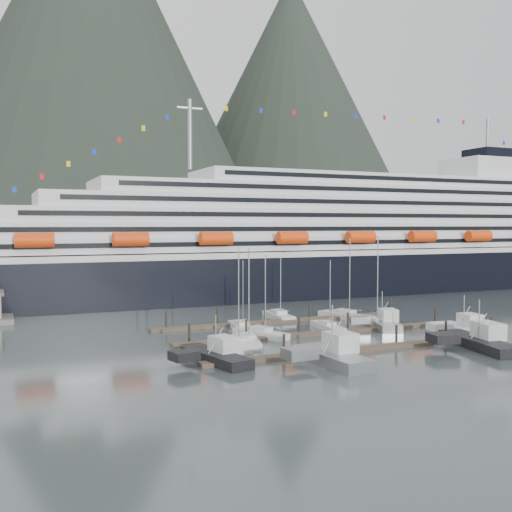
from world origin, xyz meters
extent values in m
plane|color=#445050|center=(0.00, 0.00, 0.00)|extent=(1600.00, 1600.00, 0.00)
cone|color=black|center=(40.00, 560.00, 180.00)|extent=(400.00, 400.00, 420.00)
cone|color=black|center=(300.00, 620.00, 155.00)|extent=(360.00, 360.00, 360.00)
cube|color=black|center=(25.00, 55.00, 4.00)|extent=(210.00, 28.00, 12.00)
cube|color=silver|center=(25.00, 55.00, 10.50)|extent=(205.80, 27.44, 1.50)
cube|color=silver|center=(30.00, 55.00, 13.10)|extent=(185.00, 26.00, 3.20)
cube|color=black|center=(30.00, 41.95, 13.26)|extent=(175.75, 0.20, 1.00)
cube|color=silver|center=(32.00, 55.00, 16.30)|extent=(180.00, 25.00, 3.20)
cube|color=black|center=(32.00, 42.45, 16.46)|extent=(171.00, 0.20, 1.00)
cube|color=silver|center=(34.00, 55.00, 19.50)|extent=(172.00, 24.00, 3.20)
cube|color=black|center=(34.00, 42.95, 19.66)|extent=(163.40, 0.20, 1.00)
cube|color=silver|center=(36.00, 55.00, 22.70)|extent=(160.00, 23.00, 3.20)
cube|color=black|center=(36.00, 43.45, 22.86)|extent=(152.00, 0.20, 1.00)
cube|color=silver|center=(38.00, 55.00, 25.80)|extent=(140.00, 22.00, 3.00)
cube|color=black|center=(38.00, 43.95, 25.95)|extent=(133.00, 0.20, 1.00)
cube|color=silver|center=(40.00, 55.00, 28.80)|extent=(95.00, 20.00, 3.00)
cube|color=black|center=(40.00, 44.95, 28.95)|extent=(90.25, 0.20, 1.00)
cube|color=silver|center=(80.00, 55.00, 33.30)|extent=(22.00, 16.00, 6.00)
cube|color=black|center=(80.00, 55.00, 37.80)|extent=(10.00, 10.00, 3.00)
cylinder|color=gray|center=(-10.00, 55.00, 38.30)|extent=(1.00, 1.00, 16.00)
cylinder|color=gray|center=(80.00, 55.00, 43.30)|extent=(0.80, 0.80, 10.00)
cylinder|color=#FF410D|center=(-45.00, 40.00, 14.50)|extent=(7.00, 2.80, 2.80)
cylinder|color=#FF410D|center=(-27.00, 40.00, 14.50)|extent=(7.00, 2.80, 2.80)
cylinder|color=#FF410D|center=(-9.00, 40.00, 14.50)|extent=(7.00, 2.80, 2.80)
cylinder|color=#FF410D|center=(9.00, 40.00, 14.50)|extent=(7.00, 2.80, 2.80)
cylinder|color=#FF410D|center=(27.00, 40.00, 14.50)|extent=(7.00, 2.80, 2.80)
cylinder|color=#FF410D|center=(45.00, 40.00, 14.50)|extent=(7.00, 2.80, 2.80)
cylinder|color=#FF410D|center=(63.00, 40.00, 14.50)|extent=(7.00, 2.80, 2.80)
cube|color=#4E3D32|center=(-5.00, -10.00, 0.25)|extent=(48.00, 2.00, 0.50)
cylinder|color=black|center=(-26.00, -8.90, 1.40)|extent=(0.36, 0.36, 3.20)
cylinder|color=black|center=(-17.00, -8.90, 1.40)|extent=(0.36, 0.36, 3.20)
cylinder|color=black|center=(-8.00, -8.90, 1.40)|extent=(0.36, 0.36, 3.20)
cylinder|color=black|center=(1.00, -8.90, 1.40)|extent=(0.36, 0.36, 3.20)
cylinder|color=black|center=(10.00, -8.90, 1.40)|extent=(0.36, 0.36, 3.20)
cylinder|color=black|center=(19.00, -8.90, 1.40)|extent=(0.36, 0.36, 3.20)
cube|color=#4E3D32|center=(-5.00, 3.00, 0.25)|extent=(48.00, 2.00, 0.50)
cylinder|color=black|center=(-26.00, 4.10, 1.40)|extent=(0.36, 0.36, 3.20)
cylinder|color=black|center=(-17.00, 4.10, 1.40)|extent=(0.36, 0.36, 3.20)
cylinder|color=black|center=(-8.00, 4.10, 1.40)|extent=(0.36, 0.36, 3.20)
cylinder|color=black|center=(1.00, 4.10, 1.40)|extent=(0.36, 0.36, 3.20)
cylinder|color=black|center=(10.00, 4.10, 1.40)|extent=(0.36, 0.36, 3.20)
cylinder|color=black|center=(19.00, 4.10, 1.40)|extent=(0.36, 0.36, 3.20)
cube|color=#4E3D32|center=(-5.00, 16.00, 0.25)|extent=(48.00, 2.00, 0.50)
cylinder|color=black|center=(-26.00, 17.10, 1.40)|extent=(0.36, 0.36, 3.20)
cylinder|color=black|center=(-17.00, 17.10, 1.40)|extent=(0.36, 0.36, 3.20)
cylinder|color=black|center=(-8.00, 17.10, 1.40)|extent=(0.36, 0.36, 3.20)
cylinder|color=black|center=(1.00, 17.10, 1.40)|extent=(0.36, 0.36, 3.20)
cylinder|color=black|center=(10.00, 17.10, 1.40)|extent=(0.36, 0.36, 3.20)
cylinder|color=black|center=(19.00, 17.10, 1.40)|extent=(0.36, 0.36, 3.20)
cube|color=#B1B1B1|center=(-18.39, 0.04, 0.25)|extent=(5.15, 9.94, 1.49)
cube|color=#B1B1B1|center=(-18.39, 0.04, 1.22)|extent=(2.92, 3.78, 0.85)
cylinder|color=gray|center=(-18.64, -0.89, 7.52)|extent=(0.17, 0.17, 13.13)
cube|color=#B1B1B1|center=(-20.30, -0.63, 0.25)|extent=(4.27, 9.86, 1.34)
cube|color=#B1B1B1|center=(-20.30, -0.63, 1.10)|extent=(2.52, 3.65, 0.76)
cylinder|color=gray|center=(-20.49, -1.57, 7.66)|extent=(0.15, 0.15, 13.60)
cube|color=#B1B1B1|center=(-14.23, 4.97, 0.25)|extent=(6.44, 9.95, 1.43)
cube|color=#B1B1B1|center=(-14.23, 4.97, 1.18)|extent=(3.27, 3.94, 0.82)
cylinder|color=gray|center=(-13.83, 4.08, 6.90)|extent=(0.16, 0.16, 11.95)
cube|color=#B1B1B1|center=(-1.29, 6.71, 0.25)|extent=(3.08, 9.67, 1.21)
cube|color=#B1B1B1|center=(-1.29, 6.71, 0.99)|extent=(2.02, 3.47, 0.69)
cylinder|color=gray|center=(-1.38, 5.77, 6.17)|extent=(0.14, 0.14, 10.78)
cube|color=#B1B1B1|center=(-14.58, 11.93, 0.25)|extent=(3.74, 9.84, 1.34)
cube|color=#B1B1B1|center=(-14.58, 11.93, 1.10)|extent=(2.34, 3.58, 0.77)
cylinder|color=gray|center=(-14.71, 10.98, 6.21)|extent=(0.15, 0.15, 10.69)
cube|color=#B1B1B1|center=(-3.95, 20.00, 0.25)|extent=(3.14, 9.65, 1.49)
cube|color=#B1B1B1|center=(-3.95, 20.00, 1.22)|extent=(2.26, 3.43, 0.85)
cylinder|color=gray|center=(-3.99, 19.05, 6.19)|extent=(0.17, 0.17, 10.46)
cube|color=#B1B1B1|center=(7.46, 15.39, 0.25)|extent=(5.96, 11.33, 1.47)
cube|color=#B1B1B1|center=(7.46, 15.39, 1.21)|extent=(3.17, 4.31, 0.84)
cylinder|color=gray|center=(7.80, 14.34, 7.94)|extent=(0.17, 0.17, 14.00)
cube|color=#B1B1B1|center=(6.89, 5.60, 0.25)|extent=(5.31, 10.40, 1.56)
cube|color=#B1B1B1|center=(6.89, 5.60, 1.28)|extent=(3.03, 3.95, 0.89)
cylinder|color=gray|center=(7.14, 4.63, 8.20)|extent=(0.18, 0.18, 14.40)
cube|color=black|center=(-26.36, -8.45, 0.35)|extent=(6.07, 12.56, 1.86)
cube|color=black|center=(-30.83, -9.52, 1.49)|extent=(3.70, 3.33, 1.12)
cube|color=#B1B1B1|center=(-25.18, -8.17, 2.14)|extent=(3.38, 4.14, 2.05)
cube|color=black|center=(-25.18, -8.17, 2.89)|extent=(3.14, 3.86, 0.47)
cylinder|color=gray|center=(-26.36, -8.45, 3.73)|extent=(0.15, 0.15, 4.66)
cube|color=#929598|center=(-13.30, -15.00, 0.35)|extent=(4.99, 12.78, 2.28)
cube|color=#929598|center=(-18.05, -15.34, 1.82)|extent=(4.06, 3.02, 1.37)
cube|color=#B1B1B1|center=(-12.05, -14.91, 2.62)|extent=(3.45, 3.97, 2.50)
cube|color=black|center=(-12.05, -14.91, 3.53)|extent=(3.20, 3.71, 0.57)
cylinder|color=gray|center=(-13.30, -15.00, 4.55)|extent=(0.18, 0.18, 5.69)
cube|color=black|center=(10.54, -15.00, 0.35)|extent=(6.26, 15.27, 2.12)
cube|color=black|center=(4.98, -14.05, 1.70)|extent=(4.10, 3.83, 1.27)
cube|color=#B1B1B1|center=(12.00, -15.25, 2.44)|extent=(3.68, 4.89, 2.33)
cube|color=black|center=(12.00, -15.25, 3.29)|extent=(3.42, 4.56, 0.53)
cylinder|color=gray|center=(10.54, -15.00, 4.24)|extent=(0.17, 0.17, 5.30)
cube|color=#B1B1B1|center=(15.89, -6.23, 0.35)|extent=(4.77, 11.97, 1.94)
cube|color=#B1B1B1|center=(11.49, -5.74, 1.55)|extent=(3.57, 2.92, 1.17)
cube|color=#B1B1B1|center=(17.05, -6.36, 2.23)|extent=(3.09, 3.78, 2.14)
cube|color=black|center=(17.05, -6.36, 3.01)|extent=(2.87, 3.52, 0.49)
cylinder|color=gray|center=(15.89, -6.23, 3.88)|extent=(0.16, 0.16, 4.85)
cube|color=#929598|center=(7.63, 3.96, 0.35)|extent=(6.22, 11.05, 1.91)
cube|color=#929598|center=(3.79, 5.07, 1.53)|extent=(3.76, 3.12, 1.15)
cube|color=#B1B1B1|center=(8.64, 3.67, 2.20)|extent=(3.45, 3.77, 2.10)
cube|color=black|center=(8.64, 3.67, 2.96)|extent=(3.20, 3.52, 0.48)
cylinder|color=gray|center=(7.63, 3.96, 3.82)|extent=(0.15, 0.15, 4.78)
camera|label=1|loc=(-51.44, -79.07, 17.39)|focal=42.00mm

